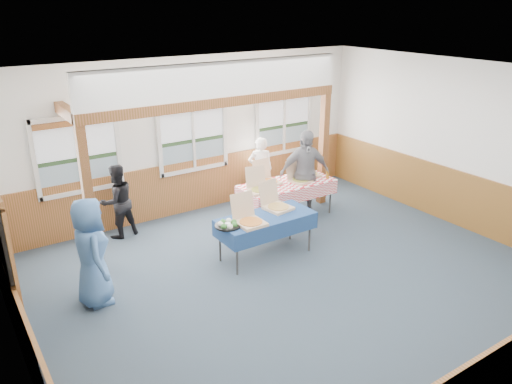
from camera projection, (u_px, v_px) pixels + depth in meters
floor at (295, 279)px, 8.01m from camera, size 8.00×8.00×0.00m
ceiling at (302, 77)px, 6.86m from camera, size 8.00×8.00×0.00m
wall_back at (192, 136)px, 10.16m from camera, size 8.00×0.00×8.00m
wall_left at (6, 257)px, 5.37m from camera, size 0.00×8.00×8.00m
wall_right at (464, 146)px, 9.51m from camera, size 0.00×8.00×8.00m
wainscot_back at (195, 185)px, 10.52m from camera, size 7.98×0.05×1.10m
wainscot_front at (505, 380)px, 5.12m from camera, size 7.98×0.05×1.10m
wainscot_left at (25, 337)px, 5.76m from camera, size 0.05×6.98×1.10m
wainscot_right at (455, 197)px, 9.87m from camera, size 0.05×6.98×1.10m
cased_opening at (6, 267)px, 6.29m from camera, size 0.06×1.30×2.10m
window_left at (77, 151)px, 8.91m from camera, size 1.56×0.10×1.46m
window_mid at (193, 133)px, 10.10m from camera, size 1.56×0.10×1.46m
window_right at (284, 119)px, 11.29m from camera, size 1.56×0.10×1.46m
post_left at (88, 198)px, 8.08m from camera, size 0.15×0.15×2.40m
post_right at (323, 150)px, 10.66m from camera, size 0.15×0.15×2.40m
cross_beam at (220, 102)px, 8.91m from camera, size 5.15×0.18×0.18m
table_left at (266, 219)px, 8.51m from camera, size 1.84×1.35×0.76m
table_right at (287, 185)px, 10.06m from camera, size 2.13×1.56×0.76m
pizza_box_a at (249, 220)px, 8.17m from camera, size 0.43×0.52×0.47m
pizza_box_b at (277, 205)px, 8.76m from camera, size 0.49×0.57×0.46m
pizza_box_c at (259, 188)px, 9.56m from camera, size 0.49×0.56×0.44m
pizza_box_d at (267, 180)px, 9.99m from camera, size 0.42×0.51×0.44m
pizza_box_e at (299, 178)px, 10.09m from camera, size 0.43×0.50×0.41m
pizza_box_f at (308, 172)px, 10.47m from camera, size 0.51×0.57×0.44m
veggie_tray at (228, 225)px, 8.08m from camera, size 0.43×0.43×0.10m
drink_glass at (327, 175)px, 10.26m from camera, size 0.07×0.07×0.15m
woman_white at (260, 170)px, 10.89m from camera, size 0.63×0.54×1.46m
woman_black at (117, 201)px, 9.24m from camera, size 0.77×0.65×1.42m
man_blue at (91, 252)px, 7.13m from camera, size 0.56×0.83×1.64m
person_grey at (305, 174)px, 10.11m from camera, size 1.15×0.74×1.81m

